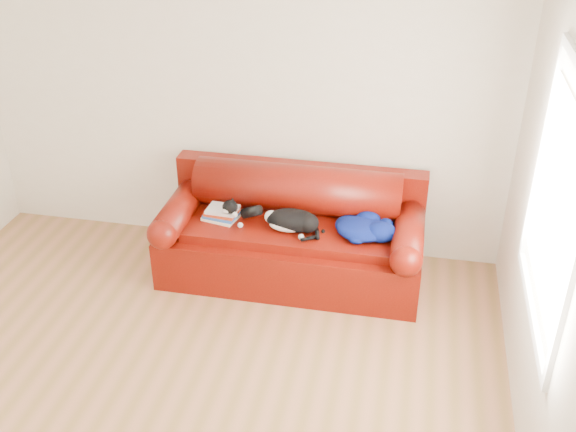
% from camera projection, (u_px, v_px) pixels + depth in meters
% --- Properties ---
extents(ground, '(4.50, 4.50, 0.00)m').
position_uv_depth(ground, '(166.00, 390.00, 4.48)').
color(ground, brown).
rests_on(ground, ground).
extents(room_shell, '(4.52, 4.02, 2.61)m').
position_uv_depth(room_shell, '(161.00, 164.00, 3.65)').
color(room_shell, beige).
rests_on(room_shell, ground).
extents(sofa_base, '(2.10, 0.90, 0.50)m').
position_uv_depth(sofa_base, '(292.00, 250.00, 5.54)').
color(sofa_base, '#410302').
rests_on(sofa_base, ground).
extents(sofa_back, '(2.10, 1.01, 0.88)m').
position_uv_depth(sofa_back, '(297.00, 204.00, 5.59)').
color(sofa_back, '#410302').
rests_on(sofa_back, ground).
extents(book_stack, '(0.30, 0.26, 0.10)m').
position_uv_depth(book_stack, '(222.00, 213.00, 5.44)').
color(book_stack, silver).
rests_on(book_stack, sofa_base).
extents(cat, '(0.58, 0.32, 0.22)m').
position_uv_depth(cat, '(291.00, 221.00, 5.27)').
color(cat, black).
rests_on(cat, sofa_base).
extents(blanket, '(0.51, 0.40, 0.15)m').
position_uv_depth(blanket, '(364.00, 227.00, 5.22)').
color(blanket, '#060246').
rests_on(blanket, sofa_base).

